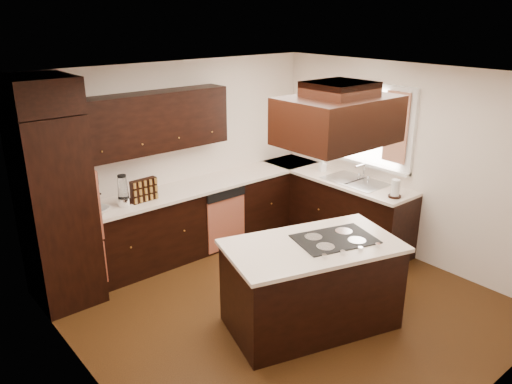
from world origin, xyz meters
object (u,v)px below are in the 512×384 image
oven_column (56,211)px  island (311,286)px  spice_rack (144,190)px  range_hood (338,120)px

oven_column → island: bearing=-50.6°
oven_column → spice_rack: size_ratio=6.39×
oven_column → spice_rack: bearing=0.3°
spice_rack → island: bearing=-76.0°
oven_column → range_hood: (1.88, -2.25, 1.10)m
island → spice_rack: bearing=125.0°
island → range_hood: range_hood is taller
range_hood → oven_column: bearing=129.7°
oven_column → spice_rack: (1.05, 0.01, -0.00)m
range_hood → spice_rack: bearing=110.2°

